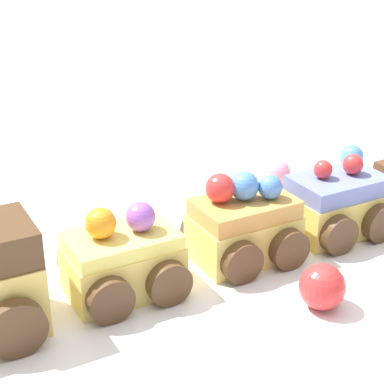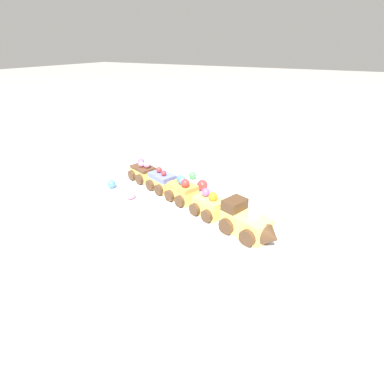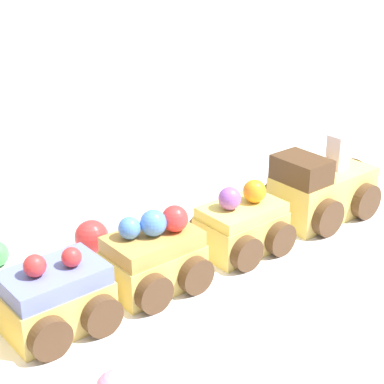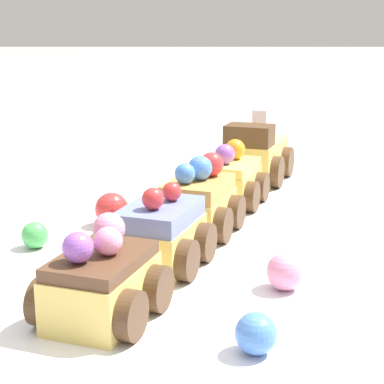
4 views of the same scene
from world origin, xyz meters
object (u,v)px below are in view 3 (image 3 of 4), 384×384
Objects in this scene: cake_train_locomotive at (328,189)px; cake_car_blueberry at (56,299)px; cake_car_lemon at (241,226)px; gumball_red at (92,237)px; cake_car_caramel at (154,258)px.

cake_train_locomotive reaches higher than cake_car_blueberry.
gumball_red is at bearing 143.06° from cake_car_lemon.
cake_train_locomotive is at bearing 0.01° from cake_car_blueberry.
gumball_red is (0.02, 0.08, -0.01)m from cake_car_caramel.
cake_car_blueberry is 0.11m from gumball_red.
cake_car_lemon is 0.19m from cake_car_blueberry.
cake_train_locomotive is 0.24m from gumball_red.
cake_car_caramel reaches higher than cake_car_blueberry.
gumball_red is at bearing 160.38° from cake_train_locomotive.
cake_car_lemon is at bearing 0.06° from cake_car_caramel.
cake_car_caramel is at bearing -179.94° from cake_car_lemon.
cake_train_locomotive is at bearing 0.05° from cake_car_caramel.
cake_car_caramel reaches higher than cake_car_lemon.
cake_car_lemon is 1.00× the size of cake_car_blueberry.
cake_car_blueberry is at bearing -179.99° from cake_train_locomotive.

